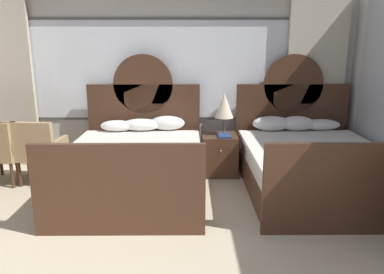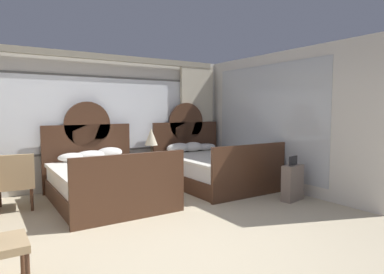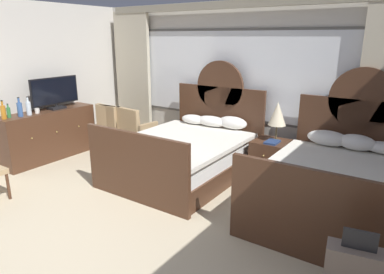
{
  "view_description": "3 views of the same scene",
  "coord_description": "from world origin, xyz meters",
  "views": [
    {
      "loc": [
        0.44,
        -2.09,
        1.88
      ],
      "look_at": [
        0.47,
        1.86,
        0.87
      ],
      "focal_mm": 34.25,
      "sensor_mm": 36.0,
      "label": 1
    },
    {
      "loc": [
        -2.02,
        -3.06,
        1.57
      ],
      "look_at": [
        1.01,
        1.63,
        1.11
      ],
      "focal_mm": 30.88,
      "sensor_mm": 36.0,
      "label": 2
    },
    {
      "loc": [
        2.7,
        -1.79,
        2.13
      ],
      "look_at": [
        0.39,
        1.64,
        0.91
      ],
      "focal_mm": 32.28,
      "sensor_mm": 36.0,
      "label": 3
    }
  ],
  "objects": [
    {
      "name": "wall_back_window",
      "position": [
        0.0,
        3.61,
        1.4
      ],
      "size": [
        5.91,
        0.22,
        2.7
      ],
      "color": "beige",
      "rests_on": "ground_plane"
    },
    {
      "name": "ground_plane",
      "position": [
        0.0,
        0.0,
        0.0
      ],
      "size": [
        24.0,
        24.0,
        0.0
      ],
      "primitive_type": "plane",
      "color": "#BCAD8E"
    },
    {
      "name": "armchair_by_window_left",
      "position": [
        -1.6,
        2.7,
        0.5
      ],
      "size": [
        0.61,
        0.61,
        0.89
      ],
      "color": "tan",
      "rests_on": "ground_plane"
    },
    {
      "name": "bed_near_mirror",
      "position": [
        2.01,
        2.42,
        0.36
      ],
      "size": [
        1.7,
        2.23,
        1.73
      ],
      "color": "#472B1C",
      "rests_on": "ground_plane"
    },
    {
      "name": "book_on_nightstand",
      "position": [
        0.94,
        2.96,
        0.61
      ],
      "size": [
        0.18,
        0.26,
        0.03
      ],
      "color": "navy",
      "rests_on": "nightstand_between_beds"
    },
    {
      "name": "wall_right_mirror",
      "position": [
        2.99,
        1.54,
        1.35
      ],
      "size": [
        0.08,
        4.22,
        2.7
      ],
      "color": "beige",
      "rests_on": "ground_plane"
    },
    {
      "name": "bed_near_window",
      "position": [
        -0.25,
        2.42,
        0.36
      ],
      "size": [
        1.7,
        2.23,
        1.73
      ],
      "color": "#472B1C",
      "rests_on": "ground_plane"
    },
    {
      "name": "nightstand_between_beds",
      "position": [
        0.88,
        3.06,
        0.3
      ],
      "size": [
        0.51,
        0.53,
        0.59
      ],
      "color": "#472B1C",
      "rests_on": "ground_plane"
    },
    {
      "name": "table_lamp_on_nightstand",
      "position": [
        0.94,
        3.09,
        1.01
      ],
      "size": [
        0.27,
        0.27,
        0.6
      ],
      "color": "brown",
      "rests_on": "nightstand_between_beds"
    },
    {
      "name": "suitcase_on_floor",
      "position": [
        2.49,
        0.72,
        0.32
      ],
      "size": [
        0.46,
        0.26,
        0.78
      ],
      "color": "#75665B",
      "rests_on": "ground_plane"
    }
  ]
}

